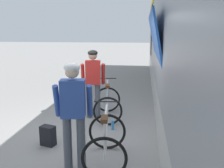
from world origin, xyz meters
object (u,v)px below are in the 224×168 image
object	(u,v)px
bicycle_near_white	(106,141)
water_bottle_near_the_bikes	(113,125)
backpack_on_platform	(48,136)
bicycle_far_silver	(108,103)
cyclist_near_in_blue	(73,107)
cyclist_far_in_red	(93,78)

from	to	relation	value
bicycle_near_white	water_bottle_near_the_bikes	distance (m)	1.49
bicycle_near_white	backpack_on_platform	bearing A→B (deg)	157.20
bicycle_far_silver	water_bottle_near_the_bikes	world-z (taller)	bicycle_far_silver
cyclist_near_in_blue	bicycle_far_silver	xyz separation A→B (m)	(0.19, 2.43, -0.65)
cyclist_near_in_blue	bicycle_far_silver	distance (m)	2.53
backpack_on_platform	water_bottle_near_the_bikes	xyz separation A→B (m)	(1.17, 0.94, -0.08)
cyclist_far_in_red	bicycle_far_silver	size ratio (longest dim) A/B	1.51
cyclist_near_in_blue	bicycle_near_white	world-z (taller)	cyclist_near_in_blue
cyclist_far_in_red	water_bottle_near_the_bikes	distance (m)	1.35
bicycle_far_silver	backpack_on_platform	world-z (taller)	bicycle_far_silver
cyclist_far_in_red	bicycle_near_white	size ratio (longest dim) A/B	1.55
cyclist_near_in_blue	backpack_on_platform	distance (m)	1.36
bicycle_near_white	backpack_on_platform	world-z (taller)	bicycle_near_white
bicycle_far_silver	water_bottle_near_the_bikes	size ratio (longest dim) A/B	5.04
backpack_on_platform	cyclist_near_in_blue	bearing A→B (deg)	-27.23
bicycle_near_white	bicycle_far_silver	bearing A→B (deg)	97.70
bicycle_far_silver	backpack_on_platform	xyz separation A→B (m)	(-0.95, -1.69, -0.20)
cyclist_near_in_blue	water_bottle_near_the_bikes	xyz separation A→B (m)	(0.41, 1.68, -0.94)
cyclist_near_in_blue	bicycle_far_silver	size ratio (longest dim) A/B	1.51
bicycle_near_white	cyclist_far_in_red	bearing A→B (deg)	106.81
bicycle_far_silver	backpack_on_platform	bearing A→B (deg)	-119.23
cyclist_near_in_blue	bicycle_near_white	xyz separation A→B (m)	(0.49, 0.22, -0.65)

